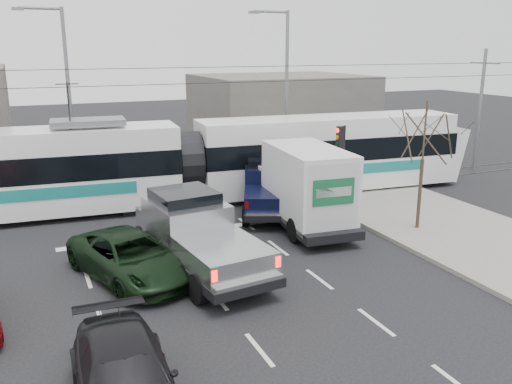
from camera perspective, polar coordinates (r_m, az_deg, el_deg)
name	(u,v)px	position (r m, az deg, el deg)	size (l,w,h in m)	color
ground	(270,289)	(16.68, 1.53, -10.13)	(120.00, 120.00, 0.00)	black
sidewalk_right	(492,244)	(21.77, 23.63, -5.08)	(6.00, 60.00, 0.15)	gray
rails	(180,204)	(25.51, -8.01, -1.21)	(60.00, 1.60, 0.03)	#33302D
building_right	(280,108)	(42.17, 2.55, 8.79)	(12.00, 10.00, 5.00)	#66615C
bare_tree	(424,136)	(21.65, 17.31, 5.60)	(2.40, 2.40, 5.00)	#47382B
traffic_signal	(341,148)	(24.32, 8.96, 4.56)	(0.44, 0.44, 3.60)	black
street_lamp_near	(284,83)	(30.94, 2.94, 11.37)	(2.38, 0.25, 9.00)	slate
street_lamp_far	(65,87)	(29.80, -19.51, 10.40)	(2.38, 0.25, 9.00)	slate
catenary	(177,121)	(24.72, -8.34, 7.43)	(60.00, 0.20, 7.00)	black
tram	(187,162)	(25.10, -7.26, 3.19)	(27.56, 5.04, 5.60)	white
silver_pickup	(196,232)	(17.94, -6.37, -4.22)	(3.01, 6.87, 2.42)	black
box_truck	(302,187)	(21.86, 4.86, 0.56)	(2.90, 6.83, 3.32)	black
navy_pickup	(267,187)	(23.85, 1.17, 0.54)	(3.92, 5.70, 2.26)	black
green_car	(131,257)	(17.55, -13.06, -6.69)	(2.36, 5.11, 1.42)	black
dark_car	(125,380)	(11.66, -13.62, -18.72)	(1.94, 4.77, 1.38)	black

